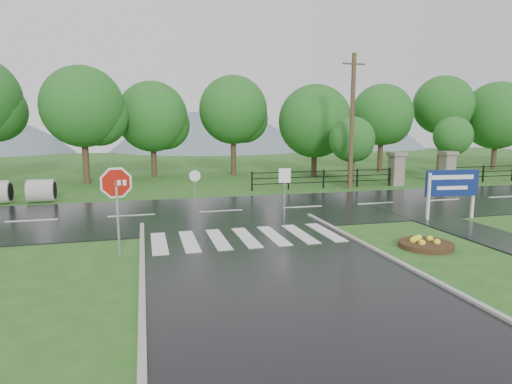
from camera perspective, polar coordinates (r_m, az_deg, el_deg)
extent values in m
plane|color=#2A5D1F|center=(10.57, 5.22, -13.01)|extent=(120.00, 120.00, 0.00)
cube|color=black|center=(19.90, -4.66, -2.66)|extent=(90.00, 8.00, 0.04)
cube|color=black|center=(18.21, 26.63, -4.63)|extent=(2.20, 11.00, 0.04)
cube|color=silver|center=(14.73, -12.79, -6.66)|extent=(0.50, 2.80, 0.02)
cube|color=silver|center=(14.79, -8.90, -6.48)|extent=(0.50, 2.80, 0.02)
cube|color=silver|center=(14.92, -5.05, -6.28)|extent=(0.50, 2.80, 0.02)
cube|color=silver|center=(15.11, -1.30, -6.05)|extent=(0.50, 2.80, 0.02)
cube|color=silver|center=(15.37, 2.35, -5.80)|extent=(0.50, 2.80, 0.02)
cube|color=silver|center=(15.69, 5.86, -5.55)|extent=(0.50, 2.80, 0.02)
cube|color=silver|center=(16.06, 9.22, -5.28)|extent=(0.50, 2.80, 0.02)
cube|color=gray|center=(30.22, 18.19, 2.72)|extent=(0.80, 0.80, 2.00)
cube|color=#6B6659|center=(30.13, 18.29, 4.84)|extent=(1.00, 1.00, 0.24)
cube|color=gray|center=(32.57, 24.12, 2.80)|extent=(0.80, 0.80, 2.00)
cube|color=#6B6659|center=(32.49, 24.24, 4.76)|extent=(1.00, 1.00, 0.24)
cube|color=black|center=(27.79, 9.00, 1.32)|extent=(9.50, 0.05, 0.05)
cube|color=black|center=(27.75, 9.02, 2.04)|extent=(9.50, 0.05, 0.05)
cube|color=black|center=(27.71, 9.03, 2.76)|extent=(9.50, 0.05, 0.05)
cube|color=black|center=(26.23, -0.54, 1.43)|extent=(0.08, 0.08, 1.20)
cube|color=black|center=(29.99, 17.35, 1.95)|extent=(0.08, 0.08, 1.20)
cube|color=black|center=(32.92, 24.75, 2.11)|extent=(0.08, 0.08, 1.20)
sphere|color=slate|center=(78.02, -5.87, -7.14)|extent=(48.00, 48.00, 48.00)
sphere|color=slate|center=(85.70, 12.93, -2.91)|extent=(36.00, 36.00, 36.00)
cylinder|color=#9E9B93|center=(24.99, -26.70, 0.15)|extent=(1.30, 1.20, 1.20)
cube|color=#939399|center=(13.63, -17.92, -3.74)|extent=(0.06, 0.06, 2.14)
cylinder|color=white|center=(13.44, -18.15, 1.18)|extent=(1.27, 0.26, 1.29)
cylinder|color=#AD150C|center=(13.43, -18.15, 1.17)|extent=(1.10, 0.24, 1.12)
cube|color=silver|center=(19.21, 22.02, -0.63)|extent=(0.11, 0.11, 2.01)
cube|color=silver|center=(20.61, 26.96, -0.35)|extent=(0.11, 0.11, 2.01)
cube|color=navy|center=(19.82, 24.68, 1.10)|extent=(2.41, 0.29, 1.11)
cube|color=white|center=(19.77, 24.79, 1.81)|extent=(1.91, 0.19, 0.18)
cube|color=white|center=(19.82, 24.70, 0.51)|extent=(1.40, 0.14, 0.15)
cylinder|color=#332111|center=(15.11, 21.69, -6.58)|extent=(1.72, 1.72, 0.17)
cube|color=#939399|center=(17.80, 3.80, -0.59)|extent=(0.04, 0.04, 2.08)
cube|color=white|center=(17.67, 3.85, 2.20)|extent=(0.49, 0.10, 0.60)
cylinder|color=#939399|center=(18.67, -8.10, -0.48)|extent=(0.06, 0.06, 1.92)
cylinder|color=white|center=(18.53, -8.15, 2.15)|extent=(0.48, 0.09, 0.48)
cylinder|color=#473523|center=(27.82, 12.68, 9.07)|extent=(0.28, 0.28, 8.40)
cube|color=brown|center=(28.08, 12.93, 16.32)|extent=(1.49, 0.11, 0.09)
cylinder|color=#3D2B1C|center=(30.20, 12.56, 3.47)|extent=(0.43, 0.43, 2.56)
sphere|color=#1D5D1D|center=(30.10, 12.67, 6.87)|extent=(3.11, 3.11, 3.11)
cylinder|color=#3D2B1C|center=(34.66, 24.57, 3.69)|extent=(0.39, 0.39, 2.73)
sphere|color=#1D5D1D|center=(34.57, 24.77, 6.85)|extent=(2.78, 2.78, 2.78)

